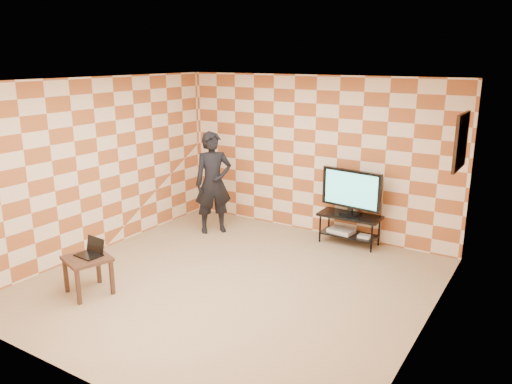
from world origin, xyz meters
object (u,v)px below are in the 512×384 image
(tv, at_px, (351,190))
(person, at_px, (213,183))
(tv_stand, at_px, (350,223))
(side_table, at_px, (88,264))

(tv, xyz_separation_m, person, (-2.25, -0.68, -0.03))
(tv_stand, bearing_deg, side_table, -122.51)
(side_table, bearing_deg, tv_stand, 57.49)
(tv_stand, relative_size, person, 0.57)
(tv_stand, height_order, person, person)
(tv, height_order, side_table, tv)
(side_table, distance_m, person, 2.82)
(tv_stand, height_order, tv, tv)
(person, bearing_deg, tv_stand, -31.63)
(side_table, height_order, person, person)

